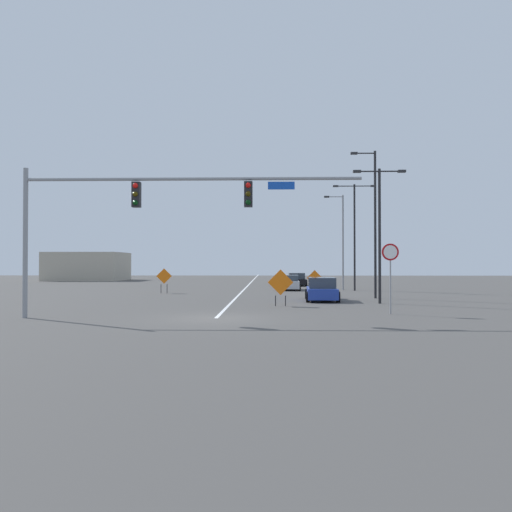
{
  "coord_description": "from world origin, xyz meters",
  "views": [
    {
      "loc": [
        2.17,
        -21.11,
        2.23
      ],
      "look_at": [
        0.86,
        31.86,
        3.07
      ],
      "focal_mm": 36.08,
      "sensor_mm": 36.0,
      "label": 1
    }
  ],
  "objects": [
    {
      "name": "construction_sign_left_lane",
      "position": [
        -5.88,
        18.21,
        1.21
      ],
      "size": [
        1.16,
        0.29,
        1.9
      ],
      "color": "orange",
      "rests_on": "ground"
    },
    {
      "name": "roadside_building_west",
      "position": [
        -22.8,
        49.1,
        1.92
      ],
      "size": [
        9.92,
        8.12,
        3.84
      ],
      "color": "#B2A893",
      "rests_on": "ground"
    },
    {
      "name": "street_lamp_mid_right",
      "position": [
        8.54,
        23.9,
        4.54
      ],
      "size": [
        1.71,
        0.24,
        8.28
      ],
      "color": "gray",
      "rests_on": "ground"
    },
    {
      "name": "construction_sign_right_shoulder",
      "position": [
        5.47,
        15.8,
        1.14
      ],
      "size": [
        1.11,
        0.25,
        1.81
      ],
      "color": "orange",
      "rests_on": "ground"
    },
    {
      "name": "ground",
      "position": [
        0.0,
        0.0,
        0.0
      ],
      "size": [
        159.13,
        159.13,
        0.0
      ],
      "primitive_type": "plane",
      "color": "#4C4947"
    },
    {
      "name": "car_blue_near",
      "position": [
        5.41,
        10.38,
        0.67
      ],
      "size": [
        2.16,
        4.54,
        1.42
      ],
      "color": "#1E389E",
      "rests_on": "ground"
    },
    {
      "name": "street_lamp_far_left",
      "position": [
        9.04,
        12.6,
        5.23
      ],
      "size": [
        1.67,
        0.24,
        9.65
      ],
      "color": "black",
      "rests_on": "ground"
    },
    {
      "name": "stop_sign",
      "position": [
        7.61,
        1.98,
        2.21
      ],
      "size": [
        0.76,
        0.07,
        3.15
      ],
      "color": "gray",
      "rests_on": "ground"
    },
    {
      "name": "traffic_signal_assembly",
      "position": [
        -3.05,
        -0.01,
        4.73
      ],
      "size": [
        14.04,
        0.44,
        6.24
      ],
      "color": "gray",
      "rests_on": "ground"
    },
    {
      "name": "street_lamp_near_right",
      "position": [
        8.47,
        8.18,
        4.53
      ],
      "size": [
        2.97,
        0.24,
        7.66
      ],
      "color": "black",
      "rests_on": "ground"
    },
    {
      "name": "car_silver_mid",
      "position": [
        3.91,
        23.14,
        0.61
      ],
      "size": [
        2.06,
        3.96,
        1.29
      ],
      "color": "#B7BABF",
      "rests_on": "ground"
    },
    {
      "name": "street_lamp_near_left",
      "position": [
        9.41,
        22.36,
        5.26
      ],
      "size": [
        3.6,
        0.24,
        8.98
      ],
      "color": "black",
      "rests_on": "ground"
    },
    {
      "name": "road_centre_stripe",
      "position": [
        0.0,
        44.2,
        0.0
      ],
      "size": [
        0.16,
        88.41,
        0.01
      ],
      "color": "white",
      "rests_on": "ground"
    },
    {
      "name": "construction_sign_left_shoulder",
      "position": [
        2.8,
        6.26,
        1.2
      ],
      "size": [
        1.37,
        0.12,
        1.95
      ],
      "color": "orange",
      "rests_on": "ground"
    },
    {
      "name": "car_black_far",
      "position": [
        5.0,
        32.03,
        0.63
      ],
      "size": [
        2.07,
        4.45,
        1.33
      ],
      "color": "black",
      "rests_on": "ground"
    }
  ]
}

